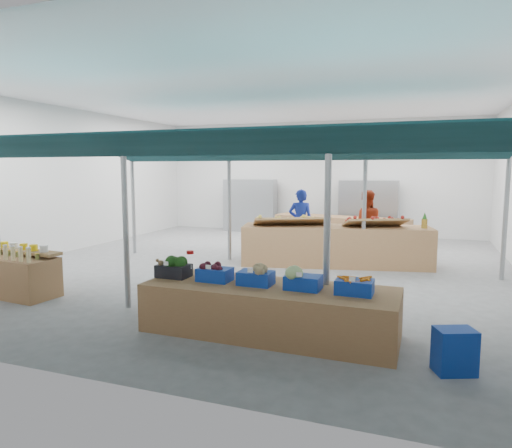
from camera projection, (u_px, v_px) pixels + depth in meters
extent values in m
plane|color=slate|center=(258.00, 266.00, 11.42)|extent=(13.00, 13.00, 0.00)
plane|color=silver|center=(259.00, 94.00, 10.92)|extent=(13.00, 13.00, 0.00)
plane|color=silver|center=(316.00, 178.00, 17.23)|extent=(12.00, 0.00, 12.00)
plane|color=silver|center=(64.00, 180.00, 13.21)|extent=(0.00, 13.00, 13.00)
cylinder|color=gray|center=(133.00, 201.00, 13.06)|extent=(0.10, 0.10, 3.00)
cylinder|color=gray|center=(126.00, 223.00, 7.85)|extent=(0.10, 0.10, 3.00)
cylinder|color=gray|center=(229.00, 204.00, 12.04)|extent=(0.10, 0.10, 3.00)
cylinder|color=gray|center=(327.00, 232.00, 6.66)|extent=(0.10, 0.10, 3.00)
cylinder|color=gray|center=(364.00, 208.00, 10.85)|extent=(0.10, 0.10, 3.00)
cylinder|color=gray|center=(506.00, 212.00, 9.83)|extent=(0.10, 0.10, 3.00)
cylinder|color=gray|center=(217.00, 141.00, 7.09)|extent=(10.00, 0.06, 0.06)
cylinder|color=gray|center=(294.00, 152.00, 11.29)|extent=(10.00, 0.06, 0.06)
cube|color=#0B292F|center=(198.00, 143.00, 6.49)|extent=(9.50, 1.28, 0.30)
cube|color=#0B292F|center=(233.00, 147.00, 7.70)|extent=(9.50, 1.28, 0.30)
cube|color=#0B292F|center=(286.00, 154.00, 10.69)|extent=(9.50, 1.28, 0.30)
cube|color=#0B292F|center=(300.00, 155.00, 11.90)|extent=(9.50, 1.28, 0.30)
cube|color=#B23F33|center=(250.00, 206.00, 17.74)|extent=(2.00, 0.50, 2.00)
cube|color=#B23F33|center=(368.00, 209.00, 16.21)|extent=(2.00, 0.50, 2.00)
cube|color=brown|center=(16.00, 276.00, 8.72)|extent=(1.75, 0.90, 0.75)
cube|color=#997247|center=(25.00, 251.00, 8.88)|extent=(1.71, 0.48, 0.06)
cube|color=brown|center=(269.00, 310.00, 6.70)|extent=(3.72, 1.27, 0.72)
cube|color=brown|center=(336.00, 246.00, 11.50)|extent=(4.78, 2.06, 1.00)
cube|color=brown|center=(340.00, 229.00, 15.44)|extent=(4.67, 1.82, 0.83)
cube|color=#0D3196|center=(455.00, 351.00, 5.40)|extent=(0.54, 0.47, 0.54)
imported|color=navy|center=(300.00, 222.00, 12.88)|extent=(0.76, 0.58, 1.86)
imported|color=#9C2B13|center=(365.00, 225.00, 12.27)|extent=(1.03, 0.88, 1.86)
cube|color=black|center=(174.00, 271.00, 7.20)|extent=(0.51, 0.36, 0.20)
cube|color=white|center=(166.00, 263.00, 6.98)|extent=(0.08, 0.01, 0.06)
cube|color=#0D3196|center=(215.00, 274.00, 6.95)|extent=(0.51, 0.36, 0.20)
cube|color=white|center=(208.00, 267.00, 6.73)|extent=(0.08, 0.01, 0.06)
cube|color=#0D3196|center=(256.00, 278.00, 6.72)|extent=(0.51, 0.36, 0.20)
cube|color=white|center=(250.00, 270.00, 6.49)|extent=(0.08, 0.01, 0.06)
cube|color=#0D3196|center=(303.00, 282.00, 6.46)|extent=(0.51, 0.36, 0.20)
cube|color=white|center=(299.00, 275.00, 6.24)|extent=(0.08, 0.01, 0.06)
cube|color=#0D3196|center=(354.00, 287.00, 6.21)|extent=(0.51, 0.36, 0.20)
cube|color=white|center=(352.00, 279.00, 5.99)|extent=(0.08, 0.01, 0.06)
sphere|color=brown|center=(161.00, 263.00, 7.13)|extent=(0.09, 0.09, 0.09)
sphere|color=brown|center=(157.00, 260.00, 7.12)|extent=(0.06, 0.06, 0.06)
cylinder|color=#BD0D0C|center=(190.00, 252.00, 7.25)|extent=(0.12, 0.12, 0.05)
cube|color=white|center=(189.00, 267.00, 7.22)|extent=(0.10, 0.01, 0.07)
cube|color=#997247|center=(292.00, 221.00, 11.46)|extent=(2.01, 1.40, 0.26)
cube|color=#997247|center=(375.00, 222.00, 11.18)|extent=(1.65, 1.24, 0.26)
cylinder|color=#8C6019|center=(424.00, 224.00, 11.03)|extent=(0.14, 0.14, 0.22)
cone|color=#26661E|center=(425.00, 216.00, 11.01)|extent=(0.12, 0.12, 0.18)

